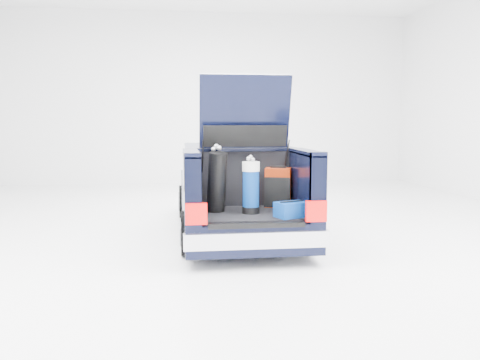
{
  "coord_description": "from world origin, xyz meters",
  "views": [
    {
      "loc": [
        -0.98,
        -8.17,
        1.81
      ],
      "look_at": [
        0.0,
        -0.5,
        0.93
      ],
      "focal_mm": 38.0,
      "sensor_mm": 36.0,
      "label": 1
    }
  ],
  "objects": [
    {
      "name": "ground",
      "position": [
        0.0,
        0.0,
        0.0
      ],
      "size": [
        14.0,
        14.0,
        0.0
      ],
      "primitive_type": "plane",
      "color": "white",
      "rests_on": "ground"
    },
    {
      "name": "car",
      "position": [
        -0.0,
        0.11,
        0.67
      ],
      "size": [
        1.87,
        4.65,
        2.47
      ],
      "color": "black",
      "rests_on": "ground"
    },
    {
      "name": "red_suitcase",
      "position": [
        0.48,
        -1.09,
        0.88
      ],
      "size": [
        0.41,
        0.34,
        0.59
      ],
      "rotation": [
        0.0,
        0.0,
        -0.32
      ],
      "color": "maroon",
      "rests_on": "car"
    },
    {
      "name": "black_golf_bag",
      "position": [
        -0.43,
        -1.39,
        1.01
      ],
      "size": [
        0.36,
        0.42,
        0.92
      ],
      "rotation": [
        0.0,
        0.0,
        0.34
      ],
      "color": "black",
      "rests_on": "car"
    },
    {
      "name": "blue_golf_bag",
      "position": [
        0.01,
        -1.54,
        0.95
      ],
      "size": [
        0.24,
        0.24,
        0.78
      ],
      "rotation": [
        0.0,
        0.0,
        0.03
      ],
      "color": "black",
      "rests_on": "car"
    },
    {
      "name": "blue_duffel",
      "position": [
        0.5,
        -1.88,
        0.7
      ],
      "size": [
        0.48,
        0.4,
        0.21
      ],
      "rotation": [
        0.0,
        0.0,
        0.38
      ],
      "color": "navy",
      "rests_on": "car"
    }
  ]
}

